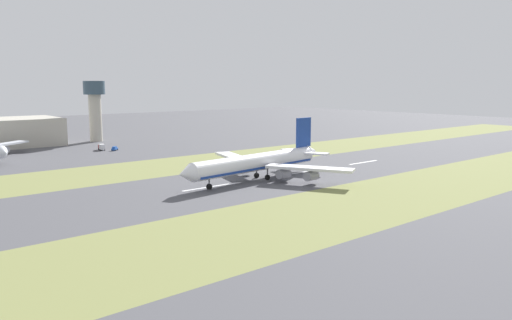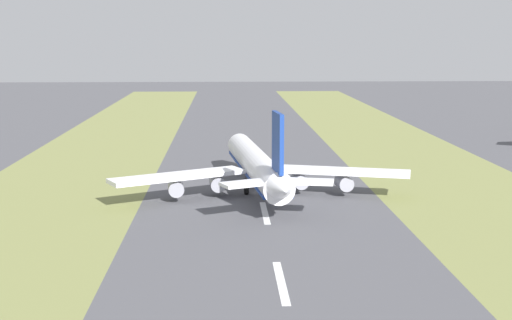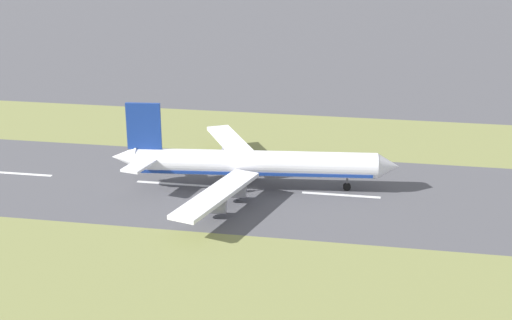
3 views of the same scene
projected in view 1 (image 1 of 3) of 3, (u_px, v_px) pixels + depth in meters
The scene contains 10 objects.
ground_plane at pixel (257, 179), 172.95m from camera, with size 800.00×800.00×0.00m, color #4C4C51.
grass_median_west at pixel (361, 203), 138.92m from camera, with size 40.00×600.00×0.01m, color olive.
grass_median_east at pixel (187, 164), 206.99m from camera, with size 40.00×600.00×0.01m, color olive.
centreline_dash_near at pixel (363, 162), 210.32m from camera, with size 1.20×18.00×0.01m, color silver.
centreline_dash_mid at pixel (296, 173), 184.85m from camera, with size 1.20×18.00×0.01m, color silver.
centreline_dash_far at pixel (206, 187), 159.38m from camera, with size 1.20×18.00×0.01m, color silver.
airplane_main_jet at pixel (260, 162), 171.93m from camera, with size 63.75×67.20×20.20m.
control_tower at pixel (95, 104), 285.01m from camera, with size 12.00×12.00×34.51m.
service_truck at pixel (101, 147), 249.15m from camera, with size 6.33×3.58×3.10m.
apron_car at pixel (115, 149), 247.90m from camera, with size 4.33×4.44×2.03m.
Camera 1 is at (-129.75, 109.81, 32.63)m, focal length 35.00 mm.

